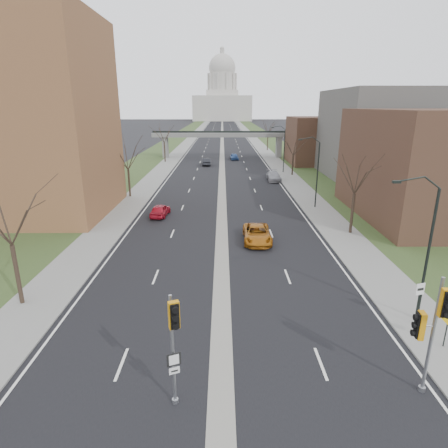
{
  "coord_description": "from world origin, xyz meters",
  "views": [
    {
      "loc": [
        0.07,
        -13.74,
        12.39
      ],
      "look_at": [
        0.18,
        12.11,
        4.18
      ],
      "focal_mm": 30.0,
      "sensor_mm": 36.0,
      "label": 1
    }
  ],
  "objects_px": {
    "car_right_far": "(234,157)",
    "signal_pole_right": "(432,322)",
    "car_right_near": "(257,234)",
    "car_right_mid": "(274,176)",
    "signal_pole_median": "(174,334)",
    "speed_limit_sign": "(419,296)",
    "car_left_far": "(206,162)",
    "car_left_near": "(160,210)",
    "warning_sign": "(448,323)"
  },
  "relations": [
    {
      "from": "speed_limit_sign",
      "to": "car_right_near",
      "type": "relative_size",
      "value": 0.47
    },
    {
      "from": "signal_pole_right",
      "to": "car_left_near",
      "type": "bearing_deg",
      "value": 124.66
    },
    {
      "from": "signal_pole_right",
      "to": "car_left_far",
      "type": "height_order",
      "value": "signal_pole_right"
    },
    {
      "from": "warning_sign",
      "to": "car_right_far",
      "type": "distance_m",
      "value": 73.34
    },
    {
      "from": "signal_pole_median",
      "to": "signal_pole_right",
      "type": "xyz_separation_m",
      "value": [
        10.79,
        0.75,
        0.06
      ]
    },
    {
      "from": "car_right_far",
      "to": "speed_limit_sign",
      "type": "bearing_deg",
      "value": -88.29
    },
    {
      "from": "car_left_near",
      "to": "car_right_near",
      "type": "height_order",
      "value": "car_right_near"
    },
    {
      "from": "car_left_near",
      "to": "car_right_far",
      "type": "relative_size",
      "value": 0.97
    },
    {
      "from": "car_right_near",
      "to": "car_right_mid",
      "type": "xyz_separation_m",
      "value": [
        5.52,
        30.2,
        0.02
      ]
    },
    {
      "from": "speed_limit_sign",
      "to": "car_left_far",
      "type": "relative_size",
      "value": 0.55
    },
    {
      "from": "speed_limit_sign",
      "to": "warning_sign",
      "type": "distance_m",
      "value": 2.29
    },
    {
      "from": "speed_limit_sign",
      "to": "car_right_far",
      "type": "height_order",
      "value": "speed_limit_sign"
    },
    {
      "from": "signal_pole_median",
      "to": "car_right_far",
      "type": "xyz_separation_m",
      "value": [
        4.8,
        76.85,
        -2.91
      ]
    },
    {
      "from": "signal_pole_median",
      "to": "car_right_near",
      "type": "distance_m",
      "value": 21.41
    },
    {
      "from": "signal_pole_right",
      "to": "car_right_mid",
      "type": "xyz_separation_m",
      "value": [
        -0.03,
        50.0,
        -2.94
      ]
    },
    {
      "from": "speed_limit_sign",
      "to": "car_left_far",
      "type": "xyz_separation_m",
      "value": [
        -14.81,
        61.94,
        -1.14
      ]
    },
    {
      "from": "car_right_near",
      "to": "car_right_mid",
      "type": "distance_m",
      "value": 30.7
    },
    {
      "from": "signal_pole_median",
      "to": "car_left_far",
      "type": "xyz_separation_m",
      "value": [
        -1.53,
        68.2,
        -2.88
      ]
    },
    {
      "from": "car_left_near",
      "to": "car_right_far",
      "type": "xyz_separation_m",
      "value": [
        10.1,
        47.71,
        0.02
      ]
    },
    {
      "from": "warning_sign",
      "to": "car_right_near",
      "type": "relative_size",
      "value": 0.39
    },
    {
      "from": "car_right_near",
      "to": "speed_limit_sign",
      "type": "bearing_deg",
      "value": -59.78
    },
    {
      "from": "warning_sign",
      "to": "car_left_near",
      "type": "height_order",
      "value": "warning_sign"
    },
    {
      "from": "car_left_near",
      "to": "warning_sign",
      "type": "bearing_deg",
      "value": 132.85
    },
    {
      "from": "car_right_far",
      "to": "signal_pole_right",
      "type": "bearing_deg",
      "value": -90.64
    },
    {
      "from": "car_left_near",
      "to": "car_right_mid",
      "type": "distance_m",
      "value": 26.93
    },
    {
      "from": "warning_sign",
      "to": "car_left_far",
      "type": "height_order",
      "value": "warning_sign"
    },
    {
      "from": "signal_pole_median",
      "to": "speed_limit_sign",
      "type": "height_order",
      "value": "signal_pole_median"
    },
    {
      "from": "speed_limit_sign",
      "to": "warning_sign",
      "type": "xyz_separation_m",
      "value": [
        0.46,
        -2.2,
        -0.4
      ]
    },
    {
      "from": "signal_pole_right",
      "to": "car_left_near",
      "type": "height_order",
      "value": "signal_pole_right"
    },
    {
      "from": "car_right_mid",
      "to": "speed_limit_sign",
      "type": "bearing_deg",
      "value": -87.2
    },
    {
      "from": "signal_pole_right",
      "to": "speed_limit_sign",
      "type": "height_order",
      "value": "signal_pole_right"
    },
    {
      "from": "speed_limit_sign",
      "to": "car_left_far",
      "type": "height_order",
      "value": "speed_limit_sign"
    },
    {
      "from": "car_right_mid",
      "to": "car_left_near",
      "type": "bearing_deg",
      "value": -127.08
    },
    {
      "from": "car_right_mid",
      "to": "car_right_far",
      "type": "bearing_deg",
      "value": 102.44
    },
    {
      "from": "car_left_near",
      "to": "car_left_far",
      "type": "xyz_separation_m",
      "value": [
        3.77,
        39.06,
        0.06
      ]
    },
    {
      "from": "speed_limit_sign",
      "to": "car_right_mid",
      "type": "distance_m",
      "value": 44.57
    },
    {
      "from": "speed_limit_sign",
      "to": "car_left_near",
      "type": "height_order",
      "value": "speed_limit_sign"
    },
    {
      "from": "signal_pole_median",
      "to": "car_right_mid",
      "type": "bearing_deg",
      "value": 56.52
    },
    {
      "from": "car_left_near",
      "to": "car_left_far",
      "type": "bearing_deg",
      "value": -89.88
    },
    {
      "from": "car_right_near",
      "to": "signal_pole_right",
      "type": "bearing_deg",
      "value": -73.5
    },
    {
      "from": "signal_pole_right",
      "to": "car_right_far",
      "type": "relative_size",
      "value": 1.29
    },
    {
      "from": "signal_pole_median",
      "to": "car_right_far",
      "type": "bearing_deg",
      "value": 64.92
    },
    {
      "from": "signal_pole_median",
      "to": "car_right_near",
      "type": "height_order",
      "value": "signal_pole_median"
    },
    {
      "from": "signal_pole_right",
      "to": "car_right_mid",
      "type": "distance_m",
      "value": 50.08
    },
    {
      "from": "signal_pole_right",
      "to": "car_left_near",
      "type": "xyz_separation_m",
      "value": [
        -16.09,
        28.39,
        -2.99
      ]
    },
    {
      "from": "car_right_mid",
      "to": "car_right_far",
      "type": "height_order",
      "value": "car_right_mid"
    },
    {
      "from": "car_right_near",
      "to": "car_right_far",
      "type": "distance_m",
      "value": 56.3
    },
    {
      "from": "signal_pole_median",
      "to": "warning_sign",
      "type": "height_order",
      "value": "signal_pole_median"
    },
    {
      "from": "speed_limit_sign",
      "to": "car_right_mid",
      "type": "bearing_deg",
      "value": 78.34
    },
    {
      "from": "signal_pole_right",
      "to": "car_right_mid",
      "type": "relative_size",
      "value": 1.05
    }
  ]
}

